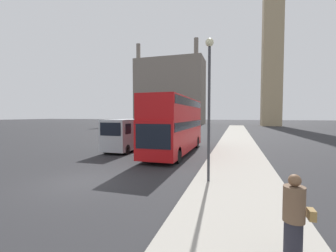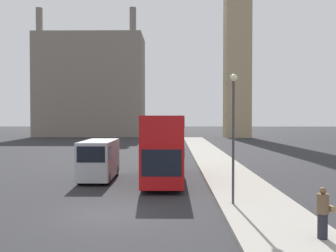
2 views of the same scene
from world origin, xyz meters
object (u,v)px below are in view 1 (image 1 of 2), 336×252
(pedestrian, at_px, (294,220))
(street_lamp, at_px, (209,89))
(clock_tower, at_px, (273,16))
(white_van, at_px, (126,134))
(red_double_decker_bus, at_px, (176,123))

(pedestrian, xyz_separation_m, street_lamp, (-2.26, 5.18, 3.17))
(clock_tower, relative_size, pedestrian, 34.01)
(clock_tower, distance_m, pedestrian, 73.50)
(clock_tower, bearing_deg, white_van, -109.23)
(clock_tower, height_order, pedestrian, clock_tower)
(white_van, bearing_deg, red_double_decker_bus, 0.12)
(street_lamp, bearing_deg, white_van, 136.79)
(white_van, relative_size, street_lamp, 0.83)
(red_double_decker_bus, height_order, white_van, red_double_decker_bus)
(street_lamp, bearing_deg, clock_tower, 80.06)
(clock_tower, relative_size, red_double_decker_bus, 5.89)
(clock_tower, xyz_separation_m, red_double_decker_bus, (-14.28, -53.74, -28.80))
(white_van, bearing_deg, clock_tower, 70.77)
(clock_tower, xyz_separation_m, white_van, (-18.75, -53.75, -29.83))
(pedestrian, bearing_deg, red_double_decker_bus, 114.53)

